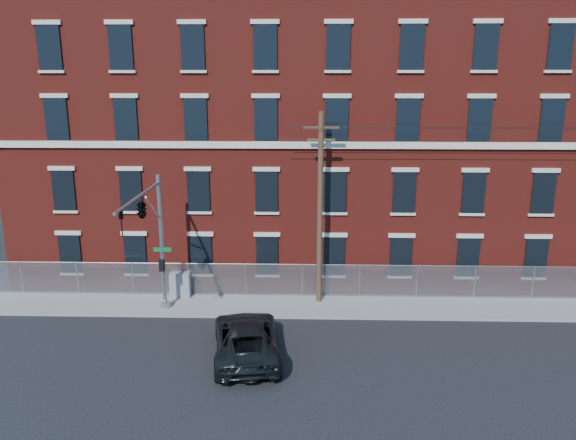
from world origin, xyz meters
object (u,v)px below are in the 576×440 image
Objects in this scene: pickup_truck at (246,338)px; utility_pole_near at (320,206)px; traffic_signal_mast at (147,221)px; utility_cabinet at (180,285)px.

utility_pole_near is at bearing -127.10° from pickup_truck.
traffic_signal_mast is 1.20× the size of pickup_truck.
utility_pole_near reaches higher than pickup_truck.
pickup_truck is 4.31× the size of utility_cabinet.
traffic_signal_mast reaches higher than pickup_truck.
traffic_signal_mast is 5.17× the size of utility_cabinet.
utility_pole_near is at bearing -4.14° from utility_cabinet.
utility_pole_near is 8.80m from utility_cabinet.
traffic_signal_mast is 8.70m from utility_pole_near.
pickup_truck is at bearing -57.12° from utility_cabinet.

